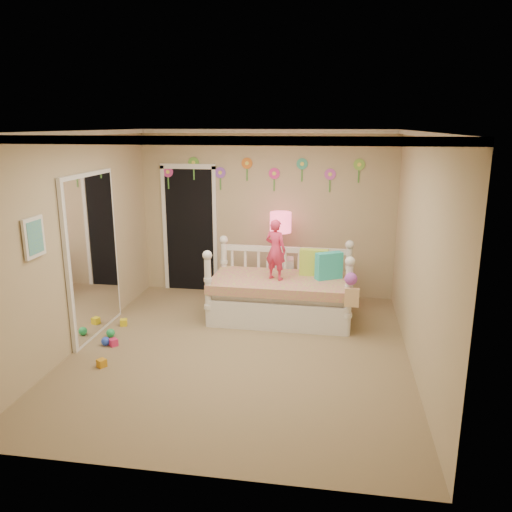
% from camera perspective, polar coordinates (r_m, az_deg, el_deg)
% --- Properties ---
extents(floor, '(4.00, 4.50, 0.01)m').
position_cam_1_polar(floor, '(6.25, -1.80, -10.71)').
color(floor, '#7F684C').
rests_on(floor, ground).
extents(ceiling, '(4.00, 4.50, 0.01)m').
position_cam_1_polar(ceiling, '(5.65, -2.02, 13.87)').
color(ceiling, white).
rests_on(ceiling, floor).
extents(back_wall, '(4.00, 0.01, 2.60)m').
position_cam_1_polar(back_wall, '(7.99, 1.16, 4.72)').
color(back_wall, tan).
rests_on(back_wall, floor).
extents(left_wall, '(0.01, 4.50, 2.60)m').
position_cam_1_polar(left_wall, '(6.49, -19.53, 1.55)').
color(left_wall, tan).
rests_on(left_wall, floor).
extents(right_wall, '(0.01, 4.50, 2.60)m').
position_cam_1_polar(right_wall, '(5.79, 17.94, 0.16)').
color(right_wall, tan).
rests_on(right_wall, floor).
extents(crown_molding, '(4.00, 4.50, 0.06)m').
position_cam_1_polar(crown_molding, '(5.65, -2.02, 13.56)').
color(crown_molding, white).
rests_on(crown_molding, ceiling).
extents(daybed, '(1.98, 1.09, 1.07)m').
position_cam_1_polar(daybed, '(7.09, 2.83, -2.96)').
color(daybed, white).
rests_on(daybed, floor).
extents(pillow_turquoise, '(0.39, 0.30, 0.37)m').
position_cam_1_polar(pillow_turquoise, '(7.06, 8.21, -1.09)').
color(pillow_turquoise, '#29D0BE').
rests_on(pillow_turquoise, daybed).
extents(pillow_lime, '(0.40, 0.17, 0.37)m').
position_cam_1_polar(pillow_lime, '(7.20, 6.52, -0.71)').
color(pillow_lime, '#BAE345').
rests_on(pillow_lime, daybed).
extents(child, '(0.36, 0.31, 0.84)m').
position_cam_1_polar(child, '(6.91, 2.22, 0.72)').
color(child, '#E5345E').
rests_on(child, daybed).
extents(nightstand, '(0.44, 0.36, 0.68)m').
position_cam_1_polar(nightstand, '(7.84, 2.70, -2.69)').
color(nightstand, white).
rests_on(nightstand, floor).
extents(table_lamp, '(0.32, 0.32, 0.71)m').
position_cam_1_polar(table_lamp, '(7.64, 2.78, 3.16)').
color(table_lamp, '#DC1D6D').
rests_on(table_lamp, nightstand).
extents(closet_doorway, '(0.90, 0.04, 2.07)m').
position_cam_1_polar(closet_doorway, '(8.28, -7.47, 3.09)').
color(closet_doorway, black).
rests_on(closet_doorway, back_wall).
extents(flower_decals, '(3.40, 0.02, 0.50)m').
position_cam_1_polar(flower_decals, '(7.90, 0.52, 9.30)').
color(flower_decals, '#B2668C').
rests_on(flower_decals, back_wall).
extents(mirror_closet, '(0.07, 1.30, 2.10)m').
position_cam_1_polar(mirror_closet, '(6.78, -17.87, 0.06)').
color(mirror_closet, white).
rests_on(mirror_closet, left_wall).
extents(wall_picture, '(0.05, 0.34, 0.42)m').
position_cam_1_polar(wall_picture, '(5.67, -23.73, 1.94)').
color(wall_picture, white).
rests_on(wall_picture, left_wall).
extents(hanging_bag, '(0.20, 0.16, 0.36)m').
position_cam_1_polar(hanging_bag, '(6.47, 10.58, -3.87)').
color(hanging_bag, beige).
rests_on(hanging_bag, daybed).
extents(toy_scatter, '(0.94, 1.38, 0.11)m').
position_cam_1_polar(toy_scatter, '(6.68, -16.51, -9.11)').
color(toy_scatter, '#996666').
rests_on(toy_scatter, floor).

